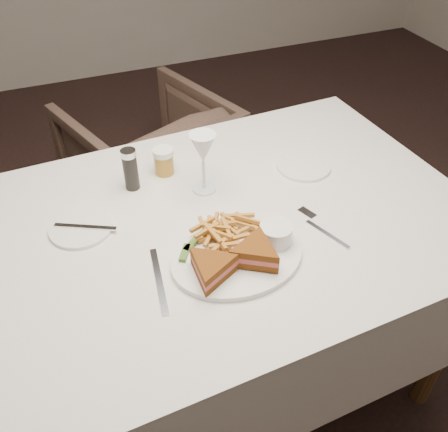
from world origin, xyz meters
TOP-DOWN VIEW (x-y plane):
  - ground at (0.00, 0.00)m, footprint 5.00×5.00m
  - table at (-0.33, -0.19)m, footprint 1.40×0.97m
  - chair_far at (-0.28, 0.81)m, footprint 0.79×0.77m
  - table_setting at (-0.34, -0.25)m, footprint 0.82×0.60m

SIDE VIEW (x-z plane):
  - ground at x=0.00m, z-range 0.00..0.00m
  - chair_far at x=-0.28m, z-range 0.00..0.65m
  - table at x=-0.33m, z-range 0.00..0.75m
  - table_setting at x=-0.34m, z-range 0.70..0.88m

